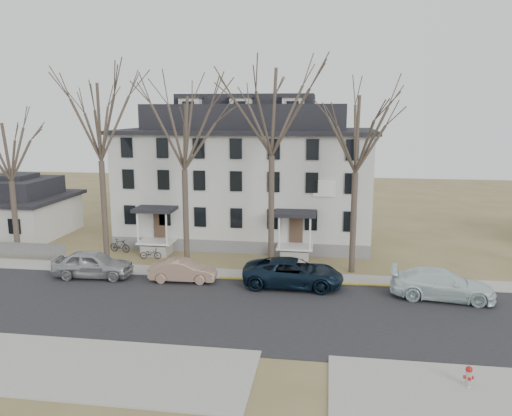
% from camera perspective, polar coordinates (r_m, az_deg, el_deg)
% --- Properties ---
extents(ground, '(120.00, 120.00, 0.00)m').
position_cam_1_polar(ground, '(25.93, -3.11, -13.37)').
color(ground, olive).
rests_on(ground, ground).
extents(main_road, '(120.00, 10.00, 0.04)m').
position_cam_1_polar(main_road, '(27.73, -2.28, -11.69)').
color(main_road, '#27272A').
rests_on(main_road, ground).
extents(far_sidewalk, '(120.00, 2.00, 0.08)m').
position_cam_1_polar(far_sidewalk, '(33.27, -0.37, -7.76)').
color(far_sidewalk, '#A09F97').
rests_on(far_sidewalk, ground).
extents(near_sidewalk_left, '(20.00, 5.00, 0.08)m').
position_cam_1_polar(near_sidewalk_left, '(24.62, -24.99, -15.83)').
color(near_sidewalk_left, '#A09F97').
rests_on(near_sidewalk_left, ground).
extents(yellow_curb, '(14.00, 0.25, 0.06)m').
position_cam_1_polar(yellow_curb, '(32.07, 8.35, -8.60)').
color(yellow_curb, gold).
rests_on(yellow_curb, ground).
extents(boarding_house, '(20.80, 12.36, 12.05)m').
position_cam_1_polar(boarding_house, '(41.99, -1.03, 3.71)').
color(boarding_house, slate).
rests_on(boarding_house, ground).
extents(small_house, '(8.70, 8.70, 5.00)m').
position_cam_1_polar(small_house, '(48.16, -25.63, -0.21)').
color(small_house, beige).
rests_on(small_house, ground).
extents(tree_far_left, '(8.40, 8.40, 13.72)m').
position_cam_1_polar(tree_far_left, '(36.52, -17.53, 9.94)').
color(tree_far_left, '#473B31').
rests_on(tree_far_left, ground).
extents(tree_mid_left, '(7.80, 7.80, 12.74)m').
position_cam_1_polar(tree_mid_left, '(34.38, -8.30, 9.06)').
color(tree_mid_left, '#473B31').
rests_on(tree_mid_left, ground).
extents(tree_center, '(9.00, 9.00, 14.70)m').
position_cam_1_polar(tree_center, '(33.16, 1.83, 11.66)').
color(tree_center, '#473B31').
rests_on(tree_center, ground).
extents(tree_mid_right, '(7.80, 7.80, 12.74)m').
position_cam_1_polar(tree_mid_right, '(33.01, 11.46, 8.88)').
color(tree_mid_right, '#473B31').
rests_on(tree_mid_right, ground).
extents(tree_bungalow, '(6.60, 6.60, 10.78)m').
position_cam_1_polar(tree_bungalow, '(40.12, -26.45, 6.17)').
color(tree_bungalow, '#473B31').
rests_on(tree_bungalow, ground).
extents(car_silver, '(5.26, 2.38, 1.75)m').
position_cam_1_polar(car_silver, '(34.37, -18.14, -6.16)').
color(car_silver, '#A1A5A6').
rests_on(car_silver, ground).
extents(car_tan, '(4.30, 1.71, 1.39)m').
position_cam_1_polar(car_tan, '(32.32, -8.35, -7.15)').
color(car_tan, '#A07D68').
rests_on(car_tan, ground).
extents(car_navy, '(6.18, 2.87, 1.71)m').
position_cam_1_polar(car_navy, '(31.12, 4.27, -7.46)').
color(car_navy, black).
rests_on(car_navy, ground).
extents(car_white, '(6.00, 2.94, 1.68)m').
position_cam_1_polar(car_white, '(31.03, 20.49, -8.24)').
color(car_white, silver).
rests_on(car_white, ground).
extents(bicycle_left, '(1.61, 0.77, 0.81)m').
position_cam_1_polar(bicycle_left, '(37.50, -11.95, -5.17)').
color(bicycle_left, black).
rests_on(bicycle_left, ground).
extents(bicycle_right, '(1.79, 0.80, 1.04)m').
position_cam_1_polar(bicycle_right, '(39.79, -15.29, -4.22)').
color(bicycle_right, black).
rests_on(bicycle_right, ground).
extents(fire_hydrant, '(0.38, 0.35, 0.91)m').
position_cam_1_polar(fire_hydrant, '(22.24, 23.11, -17.33)').
color(fire_hydrant, '#B7B7BA').
rests_on(fire_hydrant, ground).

